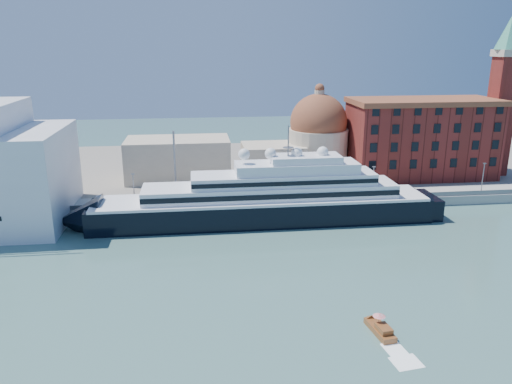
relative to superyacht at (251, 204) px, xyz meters
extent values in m
plane|color=#365D57|center=(2.31, -23.00, -4.61)|extent=(400.00, 400.00, 0.00)
cube|color=gray|center=(2.31, 11.00, -3.36)|extent=(180.00, 10.00, 2.50)
cube|color=slate|center=(2.31, 52.00, -3.61)|extent=(260.00, 72.00, 2.00)
cube|color=slate|center=(2.31, 6.50, -1.51)|extent=(180.00, 0.10, 1.20)
cube|color=black|center=(2.44, 0.00, -2.38)|extent=(79.31, 12.20, 6.61)
cone|color=black|center=(-39.25, 0.00, -2.38)|extent=(10.17, 12.20, 12.20)
cube|color=black|center=(42.09, 0.00, -2.58)|extent=(6.10, 11.18, 6.10)
cube|color=white|center=(2.44, 0.00, 1.18)|extent=(77.27, 12.40, 0.61)
cube|color=white|center=(4.47, 0.00, 3.01)|extent=(58.97, 10.17, 3.05)
cube|color=black|center=(4.47, -5.08, 3.01)|extent=(58.97, 0.15, 1.22)
cube|color=white|center=(7.52, 0.00, 5.86)|extent=(42.70, 9.15, 2.64)
cube|color=white|center=(10.57, 0.00, 8.40)|extent=(28.47, 8.13, 2.44)
cube|color=white|center=(12.60, 0.00, 10.43)|extent=(16.27, 7.12, 1.63)
cylinder|color=slate|center=(8.54, 0.00, 14.70)|extent=(0.31, 0.31, 7.12)
sphere|color=white|center=(-1.63, 0.00, 11.86)|extent=(2.64, 2.64, 2.64)
sphere|color=white|center=(4.47, 0.00, 11.86)|extent=(2.64, 2.64, 2.64)
sphere|color=white|center=(10.57, 0.00, 11.86)|extent=(2.64, 2.64, 2.64)
sphere|color=white|center=(16.67, 0.00, 11.86)|extent=(2.64, 2.64, 2.64)
cube|color=white|center=(-31.22, -2.73, -4.06)|extent=(11.40, 4.66, 1.48)
cube|color=white|center=(-29.38, -2.89, -2.85)|extent=(3.89, 2.63, 1.11)
cube|color=brown|center=(13.25, -49.18, -4.25)|extent=(2.91, 6.53, 1.05)
cube|color=brown|center=(13.39, -50.22, -3.35)|extent=(2.01, 2.83, 0.84)
cylinder|color=slate|center=(13.18, -48.66, -2.93)|extent=(0.06, 0.06, 1.68)
cone|color=red|center=(13.18, -48.66, -1.98)|extent=(1.89, 1.89, 0.42)
cube|color=maroon|center=(54.31, 29.00, 8.39)|extent=(42.00, 18.00, 22.00)
cube|color=brown|center=(54.31, 29.00, 19.89)|extent=(43.00, 19.00, 1.50)
cube|color=maroon|center=(78.31, 29.00, 14.89)|extent=(6.00, 6.00, 35.00)
cube|color=beige|center=(78.31, 29.00, 33.39)|extent=(7.00, 7.00, 2.00)
cone|color=teal|center=(78.31, 29.00, 39.39)|extent=(8.40, 8.40, 10.00)
cylinder|color=beige|center=(24.31, 35.00, 4.39)|extent=(18.00, 18.00, 14.00)
sphere|color=brown|center=(24.31, 35.00, 13.39)|extent=(17.00, 17.00, 17.00)
cylinder|color=beige|center=(24.31, 35.00, 21.39)|extent=(3.00, 3.00, 3.00)
cube|color=beige|center=(10.31, 33.00, 2.39)|extent=(18.00, 14.00, 10.00)
cube|color=beige|center=(-17.69, 35.00, 3.39)|extent=(30.00, 16.00, 12.00)
cylinder|color=slate|center=(-57.69, 8.00, 1.89)|extent=(0.24, 0.24, 8.00)
cube|color=slate|center=(-57.69, 8.00, 5.99)|extent=(0.80, 0.30, 0.25)
cylinder|color=slate|center=(-27.69, 8.00, 1.89)|extent=(0.24, 0.24, 8.00)
cube|color=slate|center=(-27.69, 8.00, 5.99)|extent=(0.80, 0.30, 0.25)
cylinder|color=slate|center=(2.31, 8.00, 1.89)|extent=(0.24, 0.24, 8.00)
cube|color=slate|center=(2.31, 8.00, 5.99)|extent=(0.80, 0.30, 0.25)
cylinder|color=slate|center=(32.31, 8.00, 1.89)|extent=(0.24, 0.24, 8.00)
cube|color=slate|center=(32.31, 8.00, 5.99)|extent=(0.80, 0.30, 0.25)
cylinder|color=slate|center=(62.31, 8.00, 1.89)|extent=(0.24, 0.24, 8.00)
cube|color=slate|center=(62.31, 8.00, 5.99)|extent=(0.80, 0.30, 0.25)
cylinder|color=slate|center=(-17.69, 10.00, 6.89)|extent=(0.50, 0.50, 18.00)
camera|label=1|loc=(-12.60, -110.45, 35.90)|focal=35.00mm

